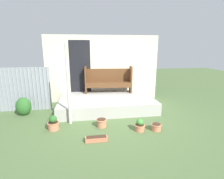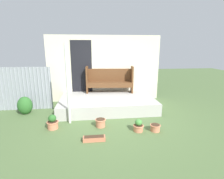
{
  "view_description": "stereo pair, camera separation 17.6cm",
  "coord_description": "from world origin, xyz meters",
  "views": [
    {
      "loc": [
        -0.75,
        -4.92,
        2.14
      ],
      "look_at": [
        0.07,
        0.35,
        0.85
      ],
      "focal_mm": 28.0,
      "sensor_mm": 36.0,
      "label": 1
    },
    {
      "loc": [
        -0.57,
        -4.94,
        2.14
      ],
      "look_at": [
        0.07,
        0.35,
        0.85
      ],
      "focal_mm": 28.0,
      "sensor_mm": 36.0,
      "label": 2
    }
  ],
  "objects": [
    {
      "name": "ground_plane",
      "position": [
        0.0,
        0.0,
        0.0
      ],
      "size": [
        24.0,
        24.0,
        0.0
      ],
      "primitive_type": "plane",
      "color": "#516B3D"
    },
    {
      "name": "flower_pot_middle",
      "position": [
        -0.35,
        -0.48,
        0.12
      ],
      "size": [
        0.3,
        0.3,
        0.22
      ],
      "color": "tan",
      "rests_on": "ground_plane"
    },
    {
      "name": "porch_slab",
      "position": [
        -0.03,
        1.0,
        0.2
      ],
      "size": [
        3.28,
        2.01,
        0.4
      ],
      "color": "#B2AFA8",
      "rests_on": "ground_plane"
    },
    {
      "name": "house_wall",
      "position": [
        -0.07,
        2.04,
        1.3
      ],
      "size": [
        4.48,
        0.08,
        2.6
      ],
      "color": "beige",
      "rests_on": "ground_plane"
    },
    {
      "name": "fence_corrugated",
      "position": [
        -3.42,
        1.22,
        0.75
      ],
      "size": [
        2.92,
        0.05,
        1.5
      ],
      "color": "gray",
      "rests_on": "ground_plane"
    },
    {
      "name": "bench",
      "position": [
        0.14,
        1.77,
        0.91
      ],
      "size": [
        1.84,
        0.57,
        1.03
      ],
      "rotation": [
        0.0,
        0.0,
        -0.09
      ],
      "color": "brown",
      "rests_on": "porch_slab"
    },
    {
      "name": "planter_box_rect",
      "position": [
        -0.54,
        -1.21,
        0.06
      ],
      "size": [
        0.52,
        0.16,
        0.11
      ],
      "color": "#C67251",
      "rests_on": "ground_plane"
    },
    {
      "name": "support_post",
      "position": [
        -1.22,
        -0.13,
        1.12
      ],
      "size": [
        0.07,
        0.07,
        2.24
      ],
      "color": "silver",
      "rests_on": "ground_plane"
    },
    {
      "name": "shrub_by_fence",
      "position": [
        -2.75,
        0.77,
        0.29
      ],
      "size": [
        0.47,
        0.42,
        0.58
      ],
      "color": "#2D6628",
      "rests_on": "ground_plane"
    },
    {
      "name": "flower_pot_right",
      "position": [
        0.61,
        -0.87,
        0.14
      ],
      "size": [
        0.28,
        0.28,
        0.33
      ],
      "color": "tan",
      "rests_on": "ground_plane"
    },
    {
      "name": "flower_pot_left",
      "position": [
        -1.64,
        -0.45,
        0.17
      ],
      "size": [
        0.32,
        0.32,
        0.4
      ],
      "color": "tan",
      "rests_on": "ground_plane"
    },
    {
      "name": "flower_pot_far_right",
      "position": [
        1.05,
        -0.91,
        0.1
      ],
      "size": [
        0.28,
        0.28,
        0.18
      ],
      "color": "tan",
      "rests_on": "ground_plane"
    }
  ]
}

